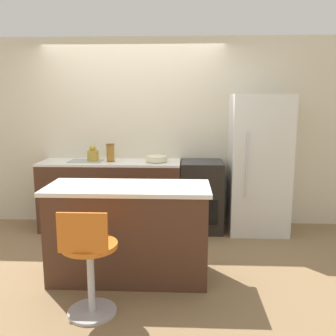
% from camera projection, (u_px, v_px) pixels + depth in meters
% --- Properties ---
extents(ground_plane, '(14.00, 14.00, 0.00)m').
position_uv_depth(ground_plane, '(129.00, 236.00, 4.89)').
color(ground_plane, '#8E704C').
extents(wall_back, '(8.00, 0.06, 2.60)m').
position_uv_depth(wall_back, '(134.00, 133.00, 5.29)').
color(wall_back, beige).
rests_on(wall_back, ground_plane).
extents(back_counter, '(1.89, 0.59, 0.94)m').
position_uv_depth(back_counter, '(111.00, 195.00, 5.13)').
color(back_counter, '#4C2D1E').
rests_on(back_counter, ground_plane).
extents(kitchen_island, '(1.58, 0.66, 0.94)m').
position_uv_depth(kitchen_island, '(129.00, 232.00, 3.70)').
color(kitchen_island, '#4C2D1E').
rests_on(kitchen_island, ground_plane).
extents(oven_range, '(0.56, 0.60, 0.94)m').
position_uv_depth(oven_range, '(201.00, 196.00, 5.08)').
color(oven_range, black).
rests_on(oven_range, ground_plane).
extents(refrigerator, '(0.76, 0.66, 1.83)m').
position_uv_depth(refrigerator, '(259.00, 164.00, 4.94)').
color(refrigerator, silver).
rests_on(refrigerator, ground_plane).
extents(stool_chair, '(0.45, 0.45, 0.93)m').
position_uv_depth(stool_chair, '(89.00, 264.00, 3.02)').
color(stool_chair, '#B7B7BC').
rests_on(stool_chair, ground_plane).
extents(kettle, '(0.15, 0.15, 0.21)m').
position_uv_depth(kettle, '(93.00, 154.00, 5.03)').
color(kettle, '#B29333').
rests_on(kettle, back_counter).
extents(mixing_bowl, '(0.28, 0.28, 0.07)m').
position_uv_depth(mixing_bowl, '(157.00, 159.00, 5.00)').
color(mixing_bowl, beige).
rests_on(mixing_bowl, back_counter).
extents(canister_jar, '(0.11, 0.11, 0.23)m').
position_uv_depth(canister_jar, '(110.00, 152.00, 5.02)').
color(canister_jar, '#9E6623').
rests_on(canister_jar, back_counter).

